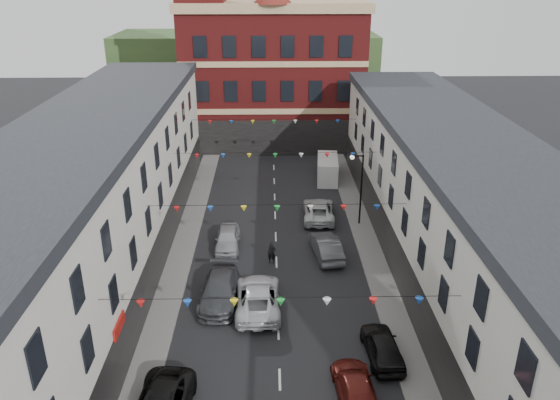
{
  "coord_description": "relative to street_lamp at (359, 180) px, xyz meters",
  "views": [
    {
      "loc": [
        -0.42,
        -25.87,
        19.22
      ],
      "look_at": [
        0.27,
        8.87,
        4.43
      ],
      "focal_mm": 35.0,
      "sensor_mm": 36.0,
      "label": 1
    }
  ],
  "objects": [
    {
      "name": "white_van",
      "position": [
        -1.32,
        10.36,
        -2.79
      ],
      "size": [
        2.35,
        5.17,
        2.22
      ],
      "primitive_type": "cube",
      "rotation": [
        0.0,
        0.0,
        -0.08
      ],
      "color": "silver",
      "rests_on": "ground"
    },
    {
      "name": "pavement_left",
      "position": [
        -13.45,
        -12.0,
        -3.83
      ],
      "size": [
        1.8,
        64.0,
        0.15
      ],
      "primitive_type": "cube",
      "color": "#605E5B",
      "rests_on": "ground"
    },
    {
      "name": "car_left_e",
      "position": [
        -10.15,
        -3.68,
        -3.17
      ],
      "size": [
        1.75,
        4.33,
        1.48
      ],
      "primitive_type": "imported",
      "rotation": [
        0.0,
        0.0,
        0.0
      ],
      "color": "#A0A4A9",
      "rests_on": "ground"
    },
    {
      "name": "pedestrian",
      "position": [
        -6.88,
        -6.13,
        -3.08
      ],
      "size": [
        0.68,
        0.53,
        1.65
      ],
      "primitive_type": "imported",
      "rotation": [
        0.0,
        0.0,
        -0.25
      ],
      "color": "black",
      "rests_on": "ground"
    },
    {
      "name": "ground",
      "position": [
        -6.55,
        -14.0,
        -3.9
      ],
      "size": [
        160.0,
        160.0,
        0.0
      ],
      "primitive_type": "plane",
      "color": "black",
      "rests_on": "ground"
    },
    {
      "name": "clock_tower",
      "position": [
        -14.05,
        21.0,
        11.03
      ],
      "size": [
        5.6,
        5.6,
        30.0
      ],
      "color": "maroon",
      "rests_on": "ground"
    },
    {
      "name": "terrace_right",
      "position": [
        5.23,
        -13.0,
        0.95
      ],
      "size": [
        8.4,
        56.0,
        9.7
      ],
      "color": "#B4B2A8",
      "rests_on": "ground"
    },
    {
      "name": "car_right_d",
      "position": [
        -1.05,
        -16.38,
        -3.18
      ],
      "size": [
        1.96,
        4.36,
        1.45
      ],
      "primitive_type": "imported",
      "rotation": [
        0.0,
        0.0,
        3.2
      ],
      "color": "black",
      "rests_on": "ground"
    },
    {
      "name": "pavement_right",
      "position": [
        0.35,
        -12.0,
        -3.83
      ],
      "size": [
        1.8,
        64.0,
        0.15
      ],
      "primitive_type": "cube",
      "color": "#605E5B",
      "rests_on": "ground"
    },
    {
      "name": "car_right_c",
      "position": [
        -2.95,
        -19.36,
        -3.24
      ],
      "size": [
        2.11,
        4.69,
        1.33
      ],
      "primitive_type": "imported",
      "rotation": [
        0.0,
        0.0,
        3.19
      ],
      "color": "#551511",
      "rests_on": "ground"
    },
    {
      "name": "car_right_e",
      "position": [
        -2.95,
        -5.18,
        -3.13
      ],
      "size": [
        2.24,
        4.9,
        1.56
      ],
      "primitive_type": "imported",
      "rotation": [
        0.0,
        0.0,
        3.27
      ],
      "color": "#4C5054",
      "rests_on": "ground"
    },
    {
      "name": "car_right_f",
      "position": [
        -2.95,
        1.3,
        -3.16
      ],
      "size": [
        2.76,
        5.49,
        1.49
      ],
      "primitive_type": "imported",
      "rotation": [
        0.0,
        0.0,
        3.09
      ],
      "color": "silver",
      "rests_on": "ground"
    },
    {
      "name": "civic_building",
      "position": [
        -6.55,
        23.95,
        4.23
      ],
      "size": [
        20.6,
        13.3,
        18.5
      ],
      "color": "maroon",
      "rests_on": "ground"
    },
    {
      "name": "street_lamp",
      "position": [
        0.0,
        0.0,
        0.0
      ],
      "size": [
        1.1,
        0.36,
        6.0
      ],
      "color": "black",
      "rests_on": "ground"
    },
    {
      "name": "car_left_d",
      "position": [
        -10.15,
        -10.84,
        -3.1
      ],
      "size": [
        2.53,
        5.63,
        1.6
      ],
      "primitive_type": "imported",
      "rotation": [
        0.0,
        0.0,
        -0.05
      ],
      "color": "#424449",
      "rests_on": "ground"
    },
    {
      "name": "distant_hill",
      "position": [
        -10.55,
        48.0,
        1.1
      ],
      "size": [
        40.0,
        14.0,
        10.0
      ],
      "primitive_type": "cube",
      "color": "#2B4C23",
      "rests_on": "ground"
    },
    {
      "name": "moving_car",
      "position": [
        -7.76,
        -11.68,
        -3.11
      ],
      "size": [
        2.74,
        5.78,
        1.59
      ],
      "primitive_type": "imported",
      "rotation": [
        0.0,
        0.0,
        3.16
      ],
      "color": "silver",
      "rests_on": "ground"
    },
    {
      "name": "terrace_left",
      "position": [
        -18.33,
        -13.0,
        1.44
      ],
      "size": [
        8.4,
        56.0,
        10.7
      ],
      "color": "beige",
      "rests_on": "ground"
    }
  ]
}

